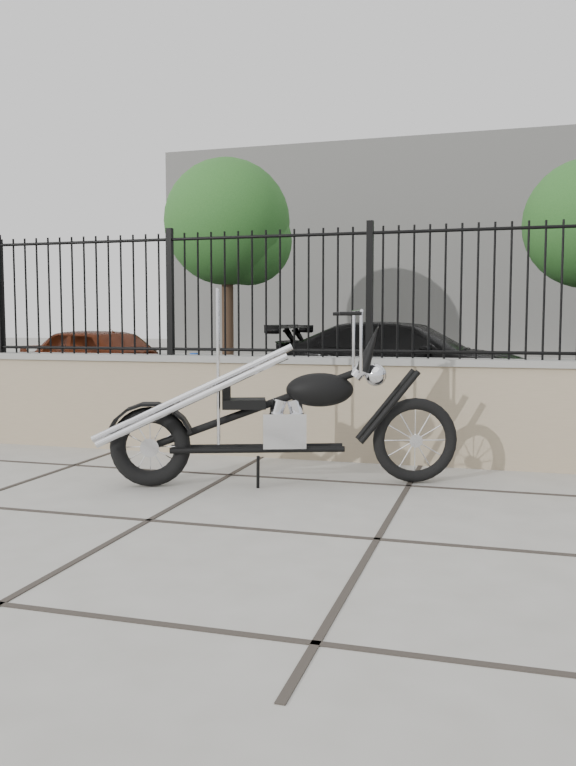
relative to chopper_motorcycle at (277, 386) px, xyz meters
The scene contains 10 objects.
ground_plane 1.57m from the chopper_motorcycle, 111.31° to the right, with size 90.00×90.00×0.00m, color #99968E.
parking_lot 11.28m from the chopper_motorcycle, 92.51° to the left, with size 30.00×30.00×0.00m, color black.
retaining_wall 1.37m from the chopper_motorcycle, 111.66° to the left, with size 14.00×0.36×0.96m, color gray.
iron_fence 1.54m from the chopper_motorcycle, 111.66° to the left, with size 14.00×0.08×1.20m, color black.
background_building 25.45m from the chopper_motorcycle, 91.12° to the left, with size 22.00×6.00×8.00m, color beige.
chopper_motorcycle is the anchor object (origin of this frame).
car_red 7.32m from the chopper_motorcycle, 130.16° to the left, with size 1.44×3.59×1.22m, color #4C1A0A.
car_black 6.53m from the chopper_motorcycle, 88.29° to the left, with size 1.80×4.42×1.28m, color black.
bollard_a 3.98m from the chopper_motorcycle, 122.88° to the left, with size 0.11×0.11×0.88m, color #0B57A9.
tree_left 16.76m from the chopper_motorcycle, 112.20° to the left, with size 3.67×3.67×6.20m.
Camera 1 is at (2.21, -4.32, 1.30)m, focal length 35.00 mm.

